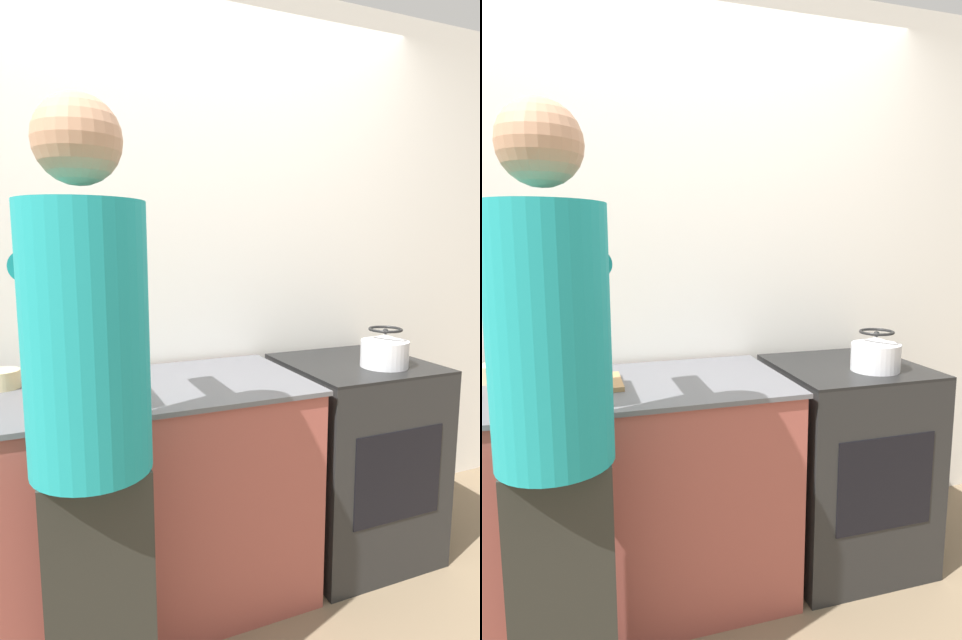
# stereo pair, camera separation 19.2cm
# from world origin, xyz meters

# --- Properties ---
(ground_plane) EXTENTS (12.00, 12.00, 0.00)m
(ground_plane) POSITION_xyz_m (0.00, 0.00, 0.00)
(ground_plane) COLOR #7A664C
(wall_back) EXTENTS (8.00, 0.05, 2.60)m
(wall_back) POSITION_xyz_m (0.00, 0.72, 1.30)
(wall_back) COLOR silver
(wall_back) RESTS_ON ground_plane
(counter) EXTENTS (1.49, 0.67, 0.90)m
(counter) POSITION_xyz_m (-0.33, 0.33, 0.45)
(counter) COLOR #9E4C42
(counter) RESTS_ON ground_plane
(oven) EXTENTS (0.62, 0.63, 0.90)m
(oven) POSITION_xyz_m (0.75, 0.32, 0.45)
(oven) COLOR black
(oven) RESTS_ON ground_plane
(person) EXTENTS (0.36, 0.60, 1.80)m
(person) POSITION_xyz_m (-0.47, -0.20, 0.99)
(person) COLOR #2A2A23
(person) RESTS_ON ground_plane
(cutting_board) EXTENTS (0.40, 0.24, 0.02)m
(cutting_board) POSITION_xyz_m (-0.44, 0.34, 0.90)
(cutting_board) COLOR #A87A4C
(cutting_board) RESTS_ON counter
(knife) EXTENTS (0.25, 0.13, 0.01)m
(knife) POSITION_xyz_m (-0.44, 0.34, 0.92)
(knife) COLOR silver
(knife) RESTS_ON cutting_board
(kettle) EXTENTS (0.21, 0.21, 0.17)m
(kettle) POSITION_xyz_m (0.81, 0.20, 0.98)
(kettle) COLOR silver
(kettle) RESTS_ON oven
(bowl_prep) EXTENTS (0.13, 0.13, 0.07)m
(bowl_prep) POSITION_xyz_m (-0.72, 0.51, 0.93)
(bowl_prep) COLOR #C6B789
(bowl_prep) RESTS_ON counter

